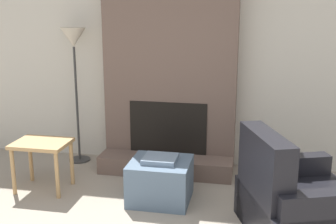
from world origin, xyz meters
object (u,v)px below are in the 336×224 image
(floor_lamp_left, at_px, (74,47))
(ottoman, at_px, (160,180))
(side_table, at_px, (42,150))
(armchair, at_px, (294,204))

(floor_lamp_left, bearing_deg, ottoman, -36.11)
(ottoman, height_order, floor_lamp_left, floor_lamp_left)
(side_table, height_order, floor_lamp_left, floor_lamp_left)
(ottoman, height_order, armchair, armchair)
(armchair, xyz_separation_m, floor_lamp_left, (-2.62, 1.38, 1.21))
(armchair, bearing_deg, ottoman, 51.90)
(floor_lamp_left, bearing_deg, side_table, -91.76)
(armchair, bearing_deg, floor_lamp_left, 42.23)
(ottoman, distance_m, floor_lamp_left, 2.05)
(armchair, distance_m, side_table, 2.69)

